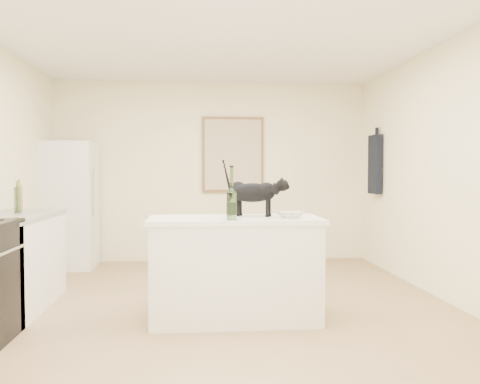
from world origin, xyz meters
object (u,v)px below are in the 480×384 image
black_cat (253,195)px  glass_bowl (290,215)px  wine_bottle (232,196)px  fridge (69,205)px

black_cat → glass_bowl: size_ratio=2.30×
wine_bottle → glass_bowl: wine_bottle is taller
fridge → glass_bowl: size_ratio=7.23×
wine_bottle → black_cat: bearing=57.4°
black_cat → glass_bowl: (0.29, -0.26, -0.16)m
fridge → glass_bowl: (2.51, -2.70, 0.08)m
black_cat → glass_bowl: black_cat is taller
fridge → black_cat: (2.22, -2.44, 0.24)m
glass_bowl → wine_bottle: bearing=-171.5°
fridge → wine_bottle: 3.43m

